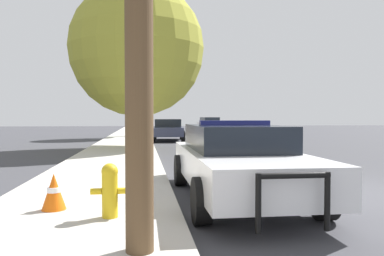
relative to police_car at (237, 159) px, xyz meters
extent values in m
plane|color=#3D3D42|center=(2.44, 0.08, -0.73)|extent=(110.00, 110.00, 0.00)
cube|color=#BCB7AD|center=(-2.66, 0.08, -0.66)|extent=(3.00, 110.00, 0.13)
cube|color=white|center=(0.00, -0.06, -0.11)|extent=(1.86, 4.88, 0.56)
cube|color=black|center=(0.00, 0.19, 0.40)|extent=(1.59, 2.54, 0.45)
cylinder|color=black|center=(0.90, -1.57, -0.39)|extent=(0.24, 0.67, 0.67)
cylinder|color=black|center=(-0.91, -1.56, -0.39)|extent=(0.24, 0.67, 0.67)
cylinder|color=black|center=(0.91, 1.45, -0.39)|extent=(0.24, 0.67, 0.67)
cylinder|color=black|center=(-0.90, 1.46, -0.39)|extent=(0.24, 0.67, 0.67)
cylinder|color=black|center=(0.41, -2.61, -0.20)|extent=(0.07, 0.07, 0.69)
cylinder|color=black|center=(-0.42, -2.61, -0.20)|extent=(0.07, 0.07, 0.69)
cylinder|color=black|center=(-0.01, -2.61, 0.11)|extent=(0.88, 0.07, 0.07)
cube|color=navy|center=(0.00, 0.19, 0.67)|extent=(1.33, 0.20, 0.09)
cube|color=navy|center=(0.93, -0.06, -0.08)|extent=(0.02, 3.51, 0.16)
cylinder|color=gold|center=(-2.17, -1.50, -0.30)|extent=(0.21, 0.21, 0.60)
sphere|color=gold|center=(-2.17, -1.50, 0.03)|extent=(0.23, 0.23, 0.23)
cylinder|color=gold|center=(-2.35, -1.50, -0.24)|extent=(0.15, 0.09, 0.09)
cylinder|color=gold|center=(-1.99, -1.50, -0.24)|extent=(0.15, 0.09, 0.09)
cylinder|color=#424247|center=(-1.80, 22.34, 1.90)|extent=(0.16, 0.16, 5.00)
cylinder|color=#424247|center=(-0.38, 22.34, 4.25)|extent=(2.84, 0.11, 0.11)
cube|color=black|center=(1.04, 22.34, 3.80)|extent=(0.30, 0.24, 0.90)
sphere|color=red|center=(1.04, 22.21, 4.10)|extent=(0.20, 0.20, 0.20)
sphere|color=orange|center=(1.04, 22.21, 3.80)|extent=(0.20, 0.20, 0.20)
sphere|color=green|center=(1.04, 22.21, 3.50)|extent=(0.20, 0.20, 0.20)
cube|color=#333856|center=(-0.11, 16.94, -0.13)|extent=(2.14, 4.45, 0.53)
cube|color=black|center=(-0.13, 16.72, 0.39)|extent=(1.73, 2.36, 0.50)
cylinder|color=black|center=(-0.92, 18.34, -0.39)|extent=(0.29, 0.69, 0.68)
cylinder|color=black|center=(0.88, 18.22, -0.39)|extent=(0.29, 0.69, 0.68)
cylinder|color=black|center=(-1.10, 15.66, -0.39)|extent=(0.29, 0.69, 0.68)
cylinder|color=black|center=(0.69, 15.54, -0.39)|extent=(0.29, 0.69, 0.68)
cube|color=silver|center=(4.90, 29.63, -0.06)|extent=(2.00, 4.54, 0.65)
cube|color=black|center=(4.89, 29.85, 0.50)|extent=(1.63, 2.39, 0.47)
cylinder|color=black|center=(5.84, 28.31, -0.39)|extent=(0.28, 0.69, 0.68)
cylinder|color=black|center=(4.13, 28.21, -0.39)|extent=(0.28, 0.69, 0.68)
cylinder|color=black|center=(5.68, 31.05, -0.39)|extent=(0.28, 0.69, 0.68)
cylinder|color=black|center=(3.97, 30.95, -0.39)|extent=(0.28, 0.69, 0.68)
cylinder|color=brown|center=(-1.95, 10.62, 0.79)|extent=(0.34, 0.34, 2.79)
sphere|color=#999933|center=(-1.95, 10.62, 3.87)|extent=(6.10, 6.10, 6.10)
cylinder|color=#4C3823|center=(-2.21, 20.22, 1.23)|extent=(0.46, 0.46, 3.65)
sphere|color=#387A33|center=(-2.21, 20.22, 4.09)|extent=(3.79, 3.79, 3.79)
cone|color=orange|center=(-3.03, -0.95, -0.33)|extent=(0.35, 0.35, 0.54)
cylinder|color=white|center=(-3.03, -0.95, -0.30)|extent=(0.20, 0.20, 0.08)
camera|label=1|loc=(-1.72, -6.69, 0.78)|focal=35.00mm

